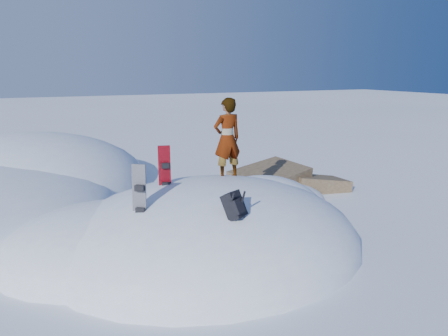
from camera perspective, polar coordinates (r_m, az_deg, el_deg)
name	(u,v)px	position (r m, az deg, el deg)	size (l,w,h in m)	color
ground	(210,248)	(9.91, -1.87, -10.35)	(120.00, 120.00, 0.00)	white
snow_mound	(199,245)	(10.05, -3.33, -10.02)	(8.00, 6.00, 3.00)	white
rock_outcrop	(279,193)	(14.08, 7.17, -3.32)	(4.68, 4.41, 1.68)	#786244
snowboard_red	(165,177)	(9.61, -7.72, -1.18)	(0.27, 0.18, 1.43)	red
snowboard_dark	(140,202)	(8.41, -10.96, -4.32)	(0.27, 0.28, 1.46)	black
backpack	(235,205)	(7.96, 1.39, -4.91)	(0.52, 0.57, 0.58)	black
gear_pile	(101,282)	(8.49, -15.81, -14.19)	(0.84, 0.65, 0.22)	black
person	(227,139)	(10.28, 0.42, 3.83)	(0.70, 0.46, 1.93)	slate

